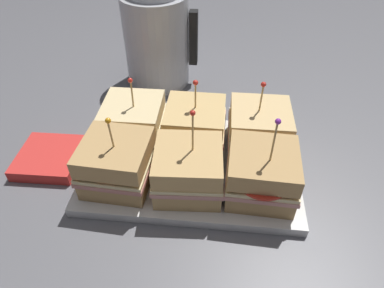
# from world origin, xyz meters

# --- Properties ---
(ground_plane) EXTENTS (6.00, 6.00, 0.00)m
(ground_plane) POSITION_xyz_m (0.00, 0.00, 0.00)
(ground_plane) COLOR slate
(serving_platter) EXTENTS (0.40, 0.27, 0.02)m
(serving_platter) POSITION_xyz_m (0.00, 0.00, 0.01)
(serving_platter) COLOR silver
(serving_platter) RESTS_ON ground_plane
(sandwich_front_left) EXTENTS (0.13, 0.13, 0.15)m
(sandwich_front_left) POSITION_xyz_m (-0.13, -0.06, 0.06)
(sandwich_front_left) COLOR tan
(sandwich_front_left) RESTS_ON serving_platter
(sandwich_front_center) EXTENTS (0.13, 0.13, 0.16)m
(sandwich_front_center) POSITION_xyz_m (0.00, -0.06, 0.06)
(sandwich_front_center) COLOR tan
(sandwich_front_center) RESTS_ON serving_platter
(sandwich_front_right) EXTENTS (0.12, 0.13, 0.17)m
(sandwich_front_right) POSITION_xyz_m (0.12, -0.06, 0.06)
(sandwich_front_right) COLOR tan
(sandwich_front_right) RESTS_ON serving_platter
(sandwich_back_left) EXTENTS (0.12, 0.12, 0.14)m
(sandwich_back_left) POSITION_xyz_m (-0.12, 0.06, 0.06)
(sandwich_back_left) COLOR beige
(sandwich_back_left) RESTS_ON serving_platter
(sandwich_back_center) EXTENTS (0.12, 0.12, 0.14)m
(sandwich_back_center) POSITION_xyz_m (0.00, 0.06, 0.06)
(sandwich_back_center) COLOR tan
(sandwich_back_center) RESTS_ON serving_platter
(sandwich_back_right) EXTENTS (0.12, 0.12, 0.15)m
(sandwich_back_right) POSITION_xyz_m (0.13, 0.06, 0.06)
(sandwich_back_right) COLOR #DBB77A
(sandwich_back_right) RESTS_ON serving_platter
(kettle_steel) EXTENTS (0.18, 0.16, 0.25)m
(kettle_steel) POSITION_xyz_m (-0.12, 0.32, 0.12)
(kettle_steel) COLOR #B7BABF
(kettle_steel) RESTS_ON ground_plane
(napkin_stack) EXTENTS (0.12, 0.12, 0.02)m
(napkin_stack) POSITION_xyz_m (-0.28, -0.01, 0.01)
(napkin_stack) COLOR red
(napkin_stack) RESTS_ON ground_plane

